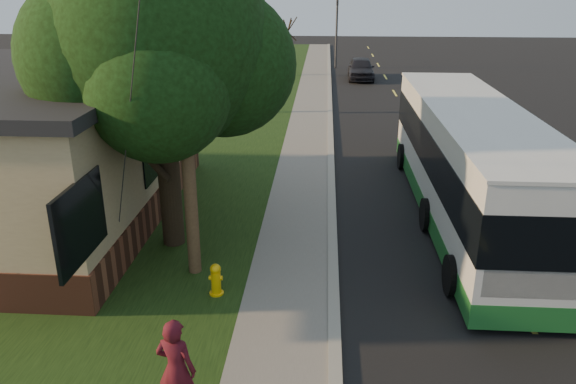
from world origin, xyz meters
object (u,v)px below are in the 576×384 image
object	(u,v)px
transit_bus	(470,161)
dumpster	(74,159)
utility_pole	(182,80)
bare_tree_near	(262,72)
bare_tree_far	(288,48)
leafy_tree	(162,45)
fire_hydrant	(216,279)
traffic_signal	(337,26)
skateboarder	(176,370)
distant_car	(361,68)

from	to	relation	value
transit_bus	dumpster	world-z (taller)	transit_bus
utility_pole	bare_tree_near	bearing A→B (deg)	90.66
bare_tree_far	transit_bus	distance (m)	26.05
utility_pole	leafy_tree	size ratio (longest dim) A/B	1.16
fire_hydrant	transit_bus	size ratio (longest dim) A/B	0.06
bare_tree_near	traffic_signal	distance (m)	16.52
fire_hydrant	leafy_tree	world-z (taller)	leafy_tree
bare_tree_near	dumpster	xyz separation A→B (m)	(-5.53, -10.43, -1.46)
bare_tree_far	traffic_signal	size ratio (longest dim) A/B	0.73
bare_tree_near	fire_hydrant	bearing A→B (deg)	-87.14
transit_bus	skateboarder	world-z (taller)	transit_bus
fire_hydrant	utility_pole	xyz separation A→B (m)	(-0.71, 0.99, 4.20)
bare_tree_far	distant_car	size ratio (longest dim) A/B	0.92
bare_tree_far	bare_tree_near	bearing A→B (deg)	-92.39
bare_tree_far	transit_bus	xyz separation A→B (m)	(6.89, -25.12, -0.25)
bare_tree_near	skateboarder	size ratio (longest dim) A/B	2.40
bare_tree_near	dumpster	distance (m)	11.90
utility_pole	transit_bus	world-z (taller)	utility_pole
bare_tree_far	dumpster	world-z (taller)	bare_tree_far
fire_hydrant	utility_pole	distance (m)	4.37
skateboarder	bare_tree_near	bearing A→B (deg)	-75.29
utility_pole	bare_tree_far	xyz separation A→B (m)	(0.31, 29.01, -2.63)
utility_pole	bare_tree_far	size ratio (longest dim) A/B	2.25
traffic_signal	distant_car	size ratio (longest dim) A/B	1.25
utility_pole	skateboarder	world-z (taller)	utility_pole
dumpster	transit_bus	bearing A→B (deg)	-11.76
traffic_signal	dumpster	size ratio (longest dim) A/B	3.41
traffic_signal	distant_car	bearing A→B (deg)	-71.61
fire_hydrant	bare_tree_far	world-z (taller)	bare_tree_far
bare_tree_far	leafy_tree	bearing A→B (deg)	-92.45
dumpster	leafy_tree	bearing A→B (deg)	-45.34
fire_hydrant	traffic_signal	world-z (taller)	traffic_signal
leafy_tree	skateboarder	size ratio (longest dim) A/B	4.36
utility_pole	transit_bus	xyz separation A→B (m)	(7.19, 3.88, -2.88)
bare_tree_near	skateboarder	world-z (taller)	bare_tree_near
traffic_signal	bare_tree_near	bearing A→B (deg)	-104.04
fire_hydrant	bare_tree_far	xyz separation A→B (m)	(-0.40, 30.00, 1.57)
distant_car	transit_bus	bearing A→B (deg)	-84.80
fire_hydrant	distant_car	xyz separation A→B (m)	(4.77, 28.97, 0.31)
leafy_tree	distant_car	xyz separation A→B (m)	(6.34, 26.32, -4.42)
skateboarder	bare_tree_far	bearing A→B (deg)	-77.08
bare_tree_near	distant_car	xyz separation A→B (m)	(5.67, 10.97, -1.40)
skateboarder	distant_car	bearing A→B (deg)	-86.07
bare_tree_near	skateboarder	distance (m)	21.77
skateboarder	transit_bus	bearing A→B (deg)	-114.56
fire_hydrant	skateboarder	size ratio (longest dim) A/B	0.41
leafy_tree	transit_bus	xyz separation A→B (m)	(8.06, 2.23, -3.42)
leafy_tree	bare_tree_near	distance (m)	15.66
fire_hydrant	bare_tree_far	size ratio (longest dim) A/B	0.18
fire_hydrant	dumpster	size ratio (longest dim) A/B	0.46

